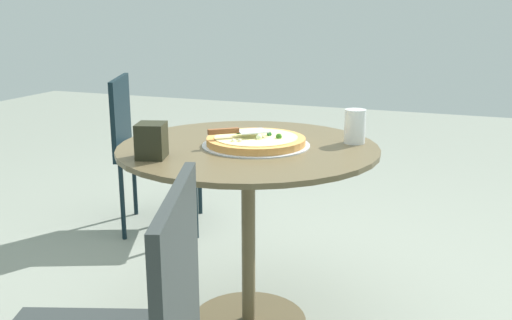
% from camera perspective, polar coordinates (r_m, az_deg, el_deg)
% --- Properties ---
extents(patio_table, '(0.92, 0.92, 0.70)m').
position_cam_1_polar(patio_table, '(2.09, -0.77, -2.65)').
color(patio_table, brown).
rests_on(patio_table, ground).
extents(pizza_on_tray, '(0.38, 0.38, 0.05)m').
position_cam_1_polar(pizza_on_tray, '(2.05, 0.00, 1.86)').
color(pizza_on_tray, silver).
rests_on(pizza_on_tray, patio_table).
extents(pizza_server, '(0.19, 0.17, 0.02)m').
position_cam_1_polar(pizza_server, '(2.03, -1.87, 2.86)').
color(pizza_server, silver).
rests_on(pizza_server, pizza_on_tray).
extents(drinking_cup, '(0.08, 0.08, 0.12)m').
position_cam_1_polar(drinking_cup, '(2.10, 9.71, 3.29)').
color(drinking_cup, silver).
rests_on(drinking_cup, patio_table).
extents(napkin_dispenser, '(0.11, 0.12, 0.11)m').
position_cam_1_polar(napkin_dispenser, '(1.90, -10.26, 1.89)').
color(napkin_dispenser, black).
rests_on(napkin_dispenser, patio_table).
extents(patio_chair_far, '(0.57, 0.57, 0.82)m').
position_cam_1_polar(patio_chair_far, '(3.16, -10.71, 1.89)').
color(patio_chair_far, black).
rests_on(patio_chair_far, ground).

